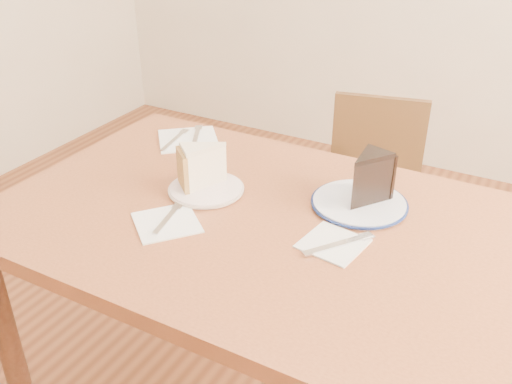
# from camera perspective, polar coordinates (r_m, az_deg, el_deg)

# --- Properties ---
(table) EXTENTS (1.20, 0.80, 0.75)m
(table) POSITION_cam_1_polar(r_m,az_deg,el_deg) (1.38, -0.27, -5.72)
(table) COLOR #582B18
(table) RESTS_ON ground
(chair_far) EXTENTS (0.46, 0.46, 0.78)m
(chair_far) POSITION_cam_1_polar(r_m,az_deg,el_deg) (2.06, 11.24, -0.84)
(chair_far) COLOR #301D0E
(chair_far) RESTS_ON ground
(plate_cream) EXTENTS (0.18, 0.18, 0.01)m
(plate_cream) POSITION_cam_1_polar(r_m,az_deg,el_deg) (1.43, -5.00, 0.29)
(plate_cream) COLOR silver
(plate_cream) RESTS_ON table
(plate_navy) EXTENTS (0.22, 0.22, 0.01)m
(plate_navy) POSITION_cam_1_polar(r_m,az_deg,el_deg) (1.38, 10.28, -1.10)
(plate_navy) COLOR white
(plate_navy) RESTS_ON table
(carrot_cake) EXTENTS (0.13, 0.13, 0.09)m
(carrot_cake) POSITION_cam_1_polar(r_m,az_deg,el_deg) (1.42, -5.06, 2.54)
(carrot_cake) COLOR #FBECCF
(carrot_cake) RESTS_ON plate_cream
(chocolate_cake) EXTENTS (0.10, 0.12, 0.11)m
(chocolate_cake) POSITION_cam_1_polar(r_m,az_deg,el_deg) (1.35, 10.93, 1.05)
(chocolate_cake) COLOR black
(chocolate_cake) RESTS_ON plate_navy
(napkin_cream) EXTENTS (0.19, 0.19, 0.00)m
(napkin_cream) POSITION_cam_1_polar(r_m,az_deg,el_deg) (1.31, -8.92, -3.04)
(napkin_cream) COLOR white
(napkin_cream) RESTS_ON table
(napkin_navy) EXTENTS (0.14, 0.14, 0.00)m
(napkin_navy) POSITION_cam_1_polar(r_m,az_deg,el_deg) (1.24, 7.70, -5.12)
(napkin_navy) COLOR white
(napkin_navy) RESTS_ON table
(napkin_spare) EXTENTS (0.24, 0.24, 0.00)m
(napkin_spare) POSITION_cam_1_polar(r_m,az_deg,el_deg) (1.72, -6.80, 5.26)
(napkin_spare) COLOR white
(napkin_spare) RESTS_ON table
(fork_cream) EXTENTS (0.04, 0.14, 0.00)m
(fork_cream) POSITION_cam_1_polar(r_m,az_deg,el_deg) (1.32, -8.80, -2.60)
(fork_cream) COLOR silver
(fork_cream) RESTS_ON napkin_cream
(knife_navy) EXTENTS (0.11, 0.15, 0.00)m
(knife_navy) POSITION_cam_1_polar(r_m,az_deg,el_deg) (1.23, 8.20, -5.19)
(knife_navy) COLOR silver
(knife_navy) RESTS_ON napkin_navy
(fork_spare) EXTENTS (0.08, 0.13, 0.00)m
(fork_spare) POSITION_cam_1_polar(r_m,az_deg,el_deg) (1.73, -5.97, 5.67)
(fork_spare) COLOR white
(fork_spare) RESTS_ON napkin_spare
(knife_spare) EXTENTS (0.04, 0.16, 0.00)m
(knife_spare) POSITION_cam_1_polar(r_m,az_deg,el_deg) (1.71, -8.16, 5.17)
(knife_spare) COLOR silver
(knife_spare) RESTS_ON napkin_spare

